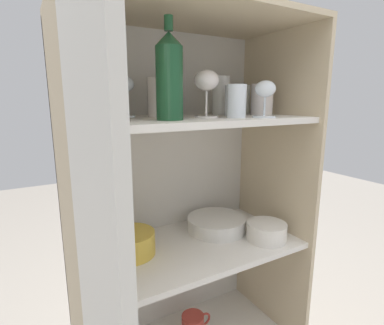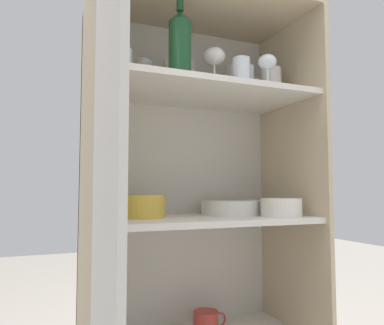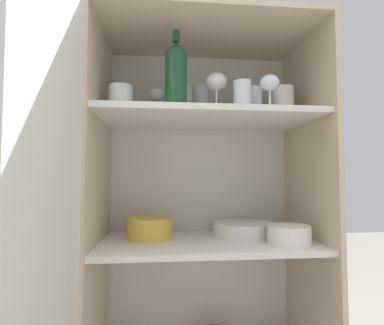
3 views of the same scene
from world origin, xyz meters
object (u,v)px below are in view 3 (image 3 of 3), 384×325
at_px(wine_bottle, 176,75).
at_px(plate_stack_white, 243,229).
at_px(serving_bowl_small, 289,234).
at_px(mixing_bowl_large, 150,227).

bearing_deg(wine_bottle, plate_stack_white, 29.13).
height_order(plate_stack_white, serving_bowl_small, serving_bowl_small).
xyz_separation_m(plate_stack_white, mixing_bowl_large, (-0.36, -0.01, 0.01)).
bearing_deg(wine_bottle, mixing_bowl_large, 123.34).
height_order(wine_bottle, serving_bowl_small, wine_bottle).
height_order(mixing_bowl_large, serving_bowl_small, mixing_bowl_large).
height_order(plate_stack_white, mixing_bowl_large, mixing_bowl_large).
bearing_deg(mixing_bowl_large, wine_bottle, -56.66).
relative_size(wine_bottle, serving_bowl_small, 1.88).
bearing_deg(mixing_bowl_large, serving_bowl_small, -17.31).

